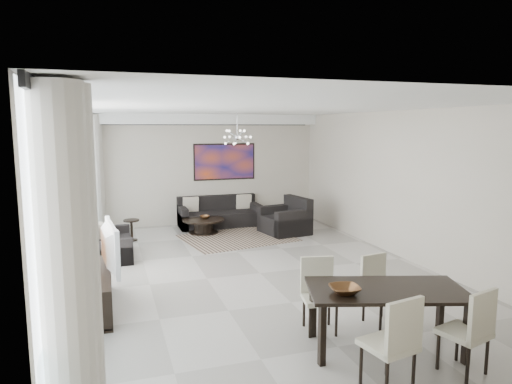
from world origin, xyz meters
name	(u,v)px	position (x,y,z in m)	size (l,w,h in m)	color
room_shell	(285,191)	(0.46, 0.00, 1.45)	(6.00, 9.00, 2.90)	#A8A39B
window_wall	(84,200)	(-2.86, 0.00, 1.47)	(0.37, 8.95, 2.90)	silver
soffit	(207,119)	(0.00, 4.30, 2.77)	(5.98, 0.40, 0.26)	white
painting	(225,162)	(0.50, 4.47, 1.65)	(1.68, 0.04, 0.98)	#C3461B
chandelier	(237,137)	(0.30, 2.50, 2.35)	(0.66, 0.66, 0.71)	silver
rug	(237,238)	(0.32, 2.60, 0.01)	(2.42, 1.86, 0.01)	black
coffee_table	(203,225)	(-0.33, 3.36, 0.20)	(1.02, 1.02, 0.36)	black
bowl_coffee	(205,217)	(-0.29, 3.38, 0.39)	(0.24, 0.24, 0.08)	brown
sofa_main	(219,216)	(0.24, 4.07, 0.26)	(2.11, 0.86, 0.77)	black
loveseat	(109,246)	(-2.54, 1.87, 0.24)	(0.79, 1.41, 0.70)	black
armchair	(286,221)	(1.59, 2.74, 0.30)	(1.15, 1.19, 0.87)	black
side_table	(132,227)	(-2.03, 3.13, 0.32)	(0.36, 0.36, 0.49)	black
tv_console	(94,291)	(-2.76, -0.80, 0.27)	(0.49, 1.74, 0.54)	black
television	(104,247)	(-2.60, -0.74, 0.88)	(1.18, 0.15, 0.68)	gray
dining_table	(386,296)	(0.49, -3.10, 0.65)	(1.96, 1.37, 0.74)	black
dining_chair_sw	(396,338)	(0.07, -3.89, 0.56)	(0.53, 0.53, 0.98)	beige
dining_chair_se	(472,326)	(1.00, -3.87, 0.54)	(0.53, 0.53, 0.95)	beige
dining_chair_nw	(318,289)	(0.00, -2.35, 0.53)	(0.50, 0.50, 0.93)	beige
dining_chair_ne	(378,284)	(0.85, -2.38, 0.51)	(0.47, 0.47, 0.90)	beige
bowl_dining	(345,290)	(-0.05, -3.09, 0.78)	(0.34, 0.34, 0.08)	brown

